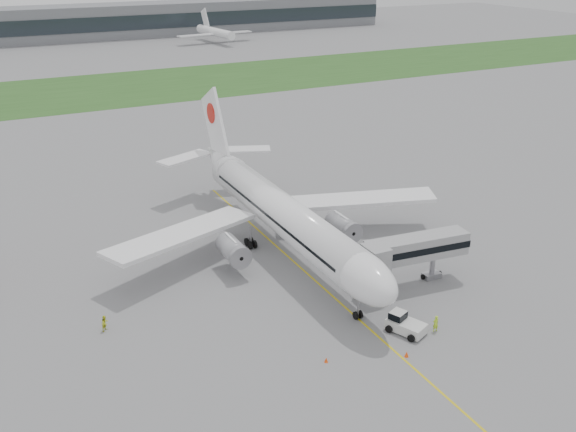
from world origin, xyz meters
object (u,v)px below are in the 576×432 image
airliner (278,210)px  ground_crew_near (436,323)px  jet_bridge (411,250)px  pushback_tug (404,323)px

airliner → ground_crew_near: 26.82m
jet_bridge → airliner: bearing=126.3°
pushback_tug → ground_crew_near: size_ratio=2.44×
airliner → ground_crew_near: size_ratio=28.63×
airliner → pushback_tug: size_ratio=11.73×
jet_bridge → ground_crew_near: (-3.57, -9.49, -3.79)m
airliner → jet_bridge: (9.57, -16.22, -0.93)m
jet_bridge → ground_crew_near: jet_bridge is taller
airliner → ground_crew_near: bearing=-76.9°
pushback_tug → jet_bridge: bearing=27.2°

